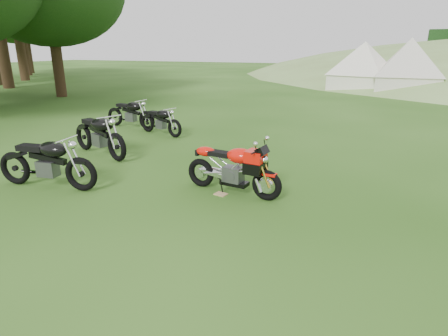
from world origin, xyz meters
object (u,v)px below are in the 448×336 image
at_px(plywood_board, 221,194).
at_px(vintage_moto_b, 160,120).
at_px(vintage_moto_a, 46,161).
at_px(sport_motorcycle, 232,164).
at_px(vintage_moto_c, 99,133).
at_px(vintage_moto_d, 130,113).
at_px(tent_left, 363,67).
at_px(tent_mid, 408,68).

distance_m(plywood_board, vintage_moto_b, 5.37).
height_order(plywood_board, vintage_moto_b, vintage_moto_b).
bearing_deg(vintage_moto_a, vintage_moto_b, 86.97).
distance_m(sport_motorcycle, vintage_moto_c, 4.16).
height_order(sport_motorcycle, vintage_moto_c, vintage_moto_c).
distance_m(sport_motorcycle, vintage_moto_d, 6.83).
bearing_deg(tent_left, vintage_moto_d, -96.60).
relative_size(vintage_moto_c, tent_mid, 0.64).
distance_m(plywood_board, vintage_moto_c, 4.09).
height_order(vintage_moto_d, tent_left, tent_left).
bearing_deg(vintage_moto_a, tent_left, 69.08).
height_order(vintage_moto_a, tent_left, tent_left).
relative_size(vintage_moto_d, tent_mid, 0.58).
height_order(plywood_board, tent_mid, tent_mid).
distance_m(vintage_moto_b, tent_mid, 16.68).
bearing_deg(vintage_moto_c, vintage_moto_d, 132.74).
bearing_deg(plywood_board, sport_motorcycle, 45.83).
xyz_separation_m(plywood_board, vintage_moto_b, (-3.69, 3.87, 0.45)).
height_order(sport_motorcycle, vintage_moto_a, sport_motorcycle).
xyz_separation_m(vintage_moto_b, tent_left, (4.95, 15.58, 0.95)).
height_order(tent_left, tent_mid, tent_mid).
distance_m(plywood_board, vintage_moto_a, 3.41).
distance_m(plywood_board, tent_left, 19.54).
distance_m(sport_motorcycle, tent_left, 19.33).
bearing_deg(plywood_board, tent_mid, 78.69).
bearing_deg(tent_left, vintage_moto_c, -89.04).
bearing_deg(plywood_board, vintage_moto_d, 139.77).
bearing_deg(tent_left, sport_motorcycle, -76.61).
bearing_deg(vintage_moto_d, sport_motorcycle, -32.59).
relative_size(plywood_board, vintage_moto_c, 0.10).
xyz_separation_m(sport_motorcycle, vintage_moto_d, (-5.36, 4.23, -0.05)).
height_order(vintage_moto_d, tent_mid, tent_mid).
height_order(sport_motorcycle, tent_left, tent_left).
bearing_deg(tent_left, vintage_moto_b, -91.00).
xyz_separation_m(plywood_board, tent_left, (1.26, 19.45, 1.40)).
bearing_deg(sport_motorcycle, vintage_moto_a, -154.41).
distance_m(plywood_board, vintage_moto_d, 6.83).
relative_size(sport_motorcycle, plywood_board, 8.40).
distance_m(vintage_moto_d, tent_left, 16.40).
height_order(vintage_moto_b, tent_mid, tent_mid).
relative_size(tent_left, tent_mid, 0.96).
xyz_separation_m(plywood_board, vintage_moto_a, (-3.23, -0.95, 0.54)).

